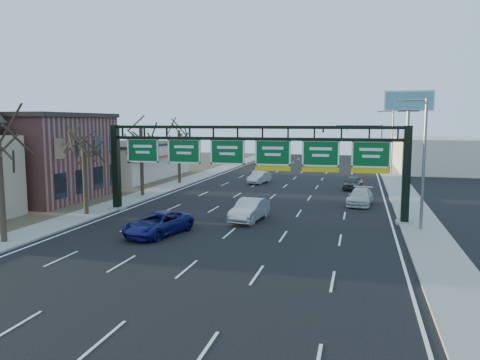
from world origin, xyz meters
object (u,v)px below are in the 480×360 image
(car_blue_suv, at_px, (158,224))
(car_white_wagon, at_px, (360,197))
(car_silver_sedan, at_px, (250,210))
(sign_gantry, at_px, (252,158))

(car_blue_suv, height_order, car_white_wagon, car_blue_suv)
(car_silver_sedan, bearing_deg, sign_gantry, 103.83)
(car_blue_suv, bearing_deg, sign_gantry, 72.86)
(car_silver_sedan, relative_size, car_white_wagon, 1.00)
(car_blue_suv, relative_size, car_silver_sedan, 1.09)
(car_blue_suv, distance_m, car_white_wagon, 19.85)
(car_blue_suv, bearing_deg, car_white_wagon, 63.34)
(car_silver_sedan, distance_m, car_white_wagon, 12.22)
(car_silver_sedan, height_order, car_white_wagon, car_silver_sedan)
(sign_gantry, height_order, car_blue_suv, sign_gantry)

